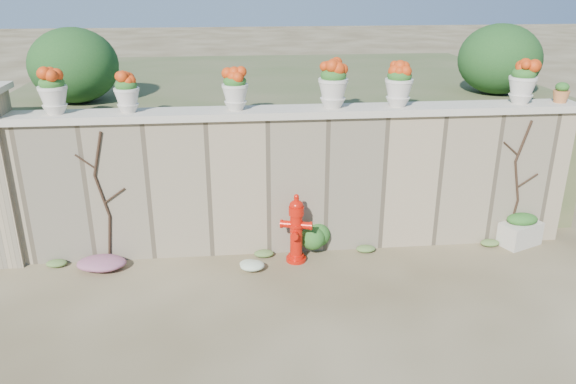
{
  "coord_description": "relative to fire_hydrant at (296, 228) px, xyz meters",
  "views": [
    {
      "loc": [
        -0.89,
        -5.72,
        3.81
      ],
      "look_at": [
        -0.16,
        1.4,
        1.03
      ],
      "focal_mm": 35.0,
      "sensor_mm": 36.0,
      "label": 1
    }
  ],
  "objects": [
    {
      "name": "ground",
      "position": [
        0.05,
        -1.33,
        -0.51
      ],
      "size": [
        80.0,
        80.0,
        0.0
      ],
      "primitive_type": "plane",
      "color": "#4A3C25",
      "rests_on": "ground"
    },
    {
      "name": "planter_box",
      "position": [
        3.41,
        0.18,
        -0.28
      ],
      "size": [
        0.69,
        0.56,
        0.5
      ],
      "rotation": [
        0.0,
        0.0,
        0.41
      ],
      "color": "beige",
      "rests_on": "ground"
    },
    {
      "name": "green_shrub",
      "position": [
        0.37,
        0.22,
        -0.21
      ],
      "size": [
        0.62,
        0.56,
        0.59
      ],
      "primitive_type": "ellipsoid",
      "color": "#1E5119",
      "rests_on": "ground"
    },
    {
      "name": "raised_fill",
      "position": [
        0.05,
        3.67,
        0.49
      ],
      "size": [
        9.0,
        6.0,
        2.0
      ],
      "primitive_type": "cube",
      "color": "#384C23",
      "rests_on": "ground"
    },
    {
      "name": "magenta_clump",
      "position": [
        -2.77,
        -0.04,
        -0.4
      ],
      "size": [
        0.83,
        0.55,
        0.22
      ],
      "primitive_type": "ellipsoid",
      "color": "#BE2690",
      "rests_on": "ground"
    },
    {
      "name": "urn_pot_3",
      "position": [
        0.55,
        0.47,
        1.91
      ],
      "size": [
        0.41,
        0.41,
        0.64
      ],
      "color": "beige",
      "rests_on": "wall_cap"
    },
    {
      "name": "back_shrub_right",
      "position": [
        3.45,
        1.67,
        2.04
      ],
      "size": [
        1.3,
        1.3,
        1.1
      ],
      "primitive_type": "ellipsoid",
      "color": "#143814",
      "rests_on": "raised_fill"
    },
    {
      "name": "vine_right",
      "position": [
        3.28,
        0.25,
        0.48
      ],
      "size": [
        0.6,
        0.04,
        1.91
      ],
      "color": "black",
      "rests_on": "ground"
    },
    {
      "name": "urn_pot_5",
      "position": [
        3.25,
        0.47,
        1.89
      ],
      "size": [
        0.39,
        0.39,
        0.61
      ],
      "color": "beige",
      "rests_on": "wall_cap"
    },
    {
      "name": "vine_left",
      "position": [
        -2.62,
        0.25,
        0.48
      ],
      "size": [
        0.6,
        0.04,
        1.91
      ],
      "color": "black",
      "rests_on": "ground"
    },
    {
      "name": "stone_wall",
      "position": [
        0.05,
        0.47,
        0.49
      ],
      "size": [
        8.0,
        0.4,
        2.0
      ],
      "primitive_type": "cube",
      "color": "gray",
      "rests_on": "ground"
    },
    {
      "name": "fire_hydrant",
      "position": [
        0.0,
        0.0,
        0.0
      ],
      "size": [
        0.44,
        0.31,
        1.01
      ],
      "rotation": [
        0.0,
        0.0,
        -0.28
      ],
      "color": "#BE1207",
      "rests_on": "ground"
    },
    {
      "name": "urn_pot_4",
      "position": [
        1.47,
        0.47,
        1.89
      ],
      "size": [
        0.39,
        0.39,
        0.61
      ],
      "color": "beige",
      "rests_on": "wall_cap"
    },
    {
      "name": "terracotta_pot",
      "position": [
        3.85,
        0.47,
        1.72
      ],
      "size": [
        0.23,
        0.23,
        0.28
      ],
      "color": "#B76A38",
      "rests_on": "wall_cap"
    },
    {
      "name": "back_shrub_left",
      "position": [
        -3.15,
        1.67,
        2.04
      ],
      "size": [
        1.3,
        1.3,
        1.1
      ],
      "primitive_type": "ellipsoid",
      "color": "#143814",
      "rests_on": "raised_fill"
    },
    {
      "name": "urn_pot_1",
      "position": [
        -2.2,
        0.47,
        1.85
      ],
      "size": [
        0.33,
        0.33,
        0.52
      ],
      "color": "beige",
      "rests_on": "wall_cap"
    },
    {
      "name": "urn_pot_2",
      "position": [
        -0.78,
        0.47,
        1.87
      ],
      "size": [
        0.35,
        0.35,
        0.56
      ],
      "color": "beige",
      "rests_on": "wall_cap"
    },
    {
      "name": "white_flowers",
      "position": [
        -0.68,
        -0.2,
        -0.41
      ],
      "size": [
        0.52,
        0.42,
        0.19
      ],
      "primitive_type": "ellipsoid",
      "color": "white",
      "rests_on": "ground"
    },
    {
      "name": "urn_pot_0",
      "position": [
        -3.14,
        0.47,
        1.88
      ],
      "size": [
        0.37,
        0.37,
        0.59
      ],
      "color": "beige",
      "rests_on": "wall_cap"
    },
    {
      "name": "wall_cap",
      "position": [
        0.05,
        0.47,
        1.54
      ],
      "size": [
        8.1,
        0.52,
        0.1
      ],
      "primitive_type": "cube",
      "color": "beige",
      "rests_on": "stone_wall"
    }
  ]
}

